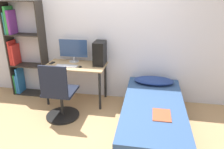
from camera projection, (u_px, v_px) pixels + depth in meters
name	position (u px, v px, depth m)	size (l,w,h in m)	color
ground_plane	(86.00, 136.00, 3.24)	(14.00, 14.00, 0.00)	tan
wall_back	(104.00, 34.00, 4.03)	(8.00, 0.05, 2.50)	silver
desk	(76.00, 71.00, 4.05)	(1.10, 0.59, 0.73)	tan
bookshelf	(21.00, 50.00, 4.26)	(0.71, 0.29, 1.85)	#2D2823
office_chair	(60.00, 98.00, 3.55)	(0.56, 0.56, 0.99)	black
bed	(153.00, 117.00, 3.30)	(0.92, 2.03, 0.46)	#4C3D2D
pillow	(154.00, 81.00, 3.89)	(0.70, 0.36, 0.11)	navy
magazine	(162.00, 115.00, 2.91)	(0.24, 0.32, 0.01)	#B24C2D
monitor	(73.00, 49.00, 4.10)	(0.57, 0.19, 0.44)	#B7B7BC
keyboard	(67.00, 66.00, 3.91)	(0.40, 0.12, 0.02)	silver
pc_tower	(100.00, 53.00, 3.96)	(0.20, 0.33, 0.43)	black
mouse	(80.00, 67.00, 3.87)	(0.06, 0.09, 0.02)	black
phone	(52.00, 63.00, 4.10)	(0.07, 0.14, 0.01)	black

